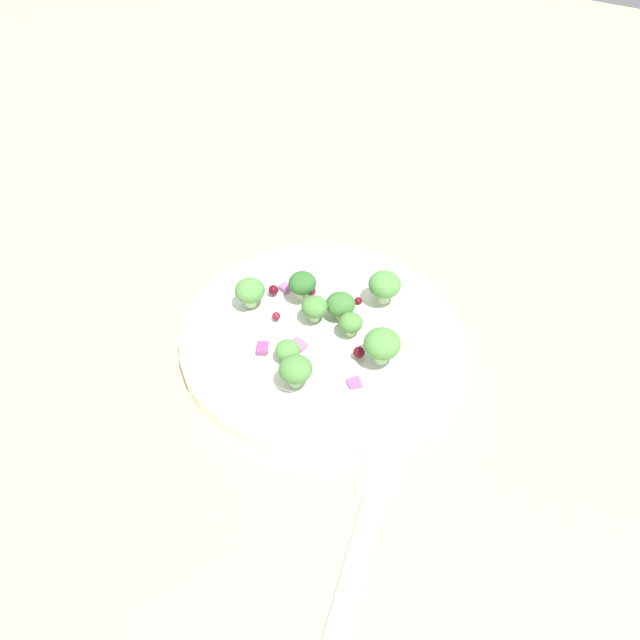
{
  "coord_description": "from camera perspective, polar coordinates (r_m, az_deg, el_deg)",
  "views": [
    {
      "loc": [
        17.66,
        -35.21,
        41.87
      ],
      "look_at": [
        -1.26,
        -0.73,
        2.7
      ],
      "focal_mm": 37.96,
      "sensor_mm": 36.0,
      "label": 1
    }
  ],
  "objects": [
    {
      "name": "broccoli_floret_7",
      "position": [
        0.58,
        -1.5,
        3.09
      ],
      "size": [
        2.41,
        2.41,
        2.44
      ],
      "color": "#ADD18E",
      "rests_on": "plate"
    },
    {
      "name": "ground_plane",
      "position": [
        0.58,
        1.44,
        -2.56
      ],
      "size": [
        180.0,
        180.0,
        2.0
      ],
      "primitive_type": "cube",
      "color": "tan"
    },
    {
      "name": "cranberry_3",
      "position": [
        0.55,
        6.27,
        -2.47
      ],
      "size": [
        0.78,
        0.78,
        0.78
      ],
      "primitive_type": "sphere",
      "color": "#4C0A14",
      "rests_on": "plate"
    },
    {
      "name": "plate",
      "position": [
        0.57,
        0.0,
        -1.31
      ],
      "size": [
        23.46,
        23.46,
        1.7
      ],
      "color": "white",
      "rests_on": "ground_plane"
    },
    {
      "name": "cranberry_2",
      "position": [
        0.59,
        -0.69,
        2.45
      ],
      "size": [
        0.71,
        0.71,
        0.71
      ],
      "primitive_type": "sphere",
      "color": "maroon",
      "rests_on": "plate"
    },
    {
      "name": "broccoli_floret_0",
      "position": [
        0.58,
        5.47,
        2.95
      ],
      "size": [
        2.81,
        2.81,
        2.84
      ],
      "color": "#9EC684",
      "rests_on": "plate"
    },
    {
      "name": "broccoli_floret_4",
      "position": [
        0.57,
        1.73,
        1.29
      ],
      "size": [
        2.49,
        2.49,
        2.52
      ],
      "color": "#9EC684",
      "rests_on": "plate"
    },
    {
      "name": "broccoli_floret_6",
      "position": [
        0.58,
        -5.93,
        2.45
      ],
      "size": [
        2.59,
        2.59,
        2.63
      ],
      "color": "#ADD18E",
      "rests_on": "plate"
    },
    {
      "name": "onion_bit_0",
      "position": [
        0.55,
        -4.87,
        -2.35
      ],
      "size": [
        1.39,
        1.5,
        0.39
      ],
      "primitive_type": "cube",
      "rotation": [
        0.0,
        0.0,
        0.48
      ],
      "color": "#843D75",
      "rests_on": "plate"
    },
    {
      "name": "broccoli_floret_1",
      "position": [
        0.52,
        5.26,
        -2.06
      ],
      "size": [
        2.91,
        2.91,
        2.95
      ],
      "color": "#9EC684",
      "rests_on": "plate"
    },
    {
      "name": "onion_bit_1",
      "position": [
        0.53,
        2.9,
        -5.32
      ],
      "size": [
        1.44,
        1.44,
        0.33
      ],
      "primitive_type": "cube",
      "rotation": [
        0.0,
        0.0,
        0.79
      ],
      "color": "#934C84",
      "rests_on": "plate"
    },
    {
      "name": "fork",
      "position": [
        0.46,
        3.0,
        -19.4
      ],
      "size": [
        5.59,
        18.57,
        0.5
      ],
      "color": "silver",
      "rests_on": "ground_plane"
    },
    {
      "name": "broccoli_floret_5",
      "position": [
        0.54,
        -2.74,
        -2.59
      ],
      "size": [
        1.98,
        1.98,
        2.01
      ],
      "color": "#8EB77A",
      "rests_on": "plate"
    },
    {
      "name": "broccoli_floret_2",
      "position": [
        0.55,
        2.82,
        0.01
      ],
      "size": [
        1.98,
        1.98,
        2.01
      ],
      "color": "#ADD18E",
      "rests_on": "plate"
    },
    {
      "name": "broccoli_floret_8",
      "position": [
        0.56,
        -0.36,
        1.2
      ],
      "size": [
        2.21,
        2.21,
        2.23
      ],
      "color": "#9EC684",
      "rests_on": "plate"
    },
    {
      "name": "cranberry_5",
      "position": [
        0.59,
        -3.95,
        2.55
      ],
      "size": [
        0.89,
        0.89,
        0.89
      ],
      "primitive_type": "sphere",
      "color": "#4C0A14",
      "rests_on": "plate"
    },
    {
      "name": "broccoli_floret_3",
      "position": [
        0.51,
        -2.16,
        -4.18
      ],
      "size": [
        2.57,
        2.57,
        2.6
      ],
      "color": "#8EB77A",
      "rests_on": "plate"
    },
    {
      "name": "dressing_pool",
      "position": [
        0.57,
        0.0,
        -1.01
      ],
      "size": [
        13.61,
        13.61,
        0.2
      ],
      "primitive_type": "cylinder",
      "color": "white",
      "rests_on": "plate"
    },
    {
      "name": "cranberry_1",
      "position": [
        0.54,
        3.3,
        -2.73
      ],
      "size": [
        0.95,
        0.95,
        0.95
      ],
      "primitive_type": "sphere",
      "color": "#4C0A14",
      "rests_on": "plate"
    },
    {
      "name": "cranberry_4",
      "position": [
        0.59,
        3.41,
        1.55
      ],
      "size": [
        0.7,
        0.7,
        0.7
      ],
      "primitive_type": "sphere",
      "color": "#4C0A14",
      "rests_on": "plate"
    },
    {
      "name": "onion_bit_3",
      "position": [
        0.6,
        -2.94,
        2.79
      ],
      "size": [
        1.1,
        1.01,
        0.39
      ],
      "primitive_type": "cube",
      "rotation": [
        0.0,
        0.0,
        2.95
      ],
      "color": "#A35B93",
      "rests_on": "plate"
    },
    {
      "name": "cranberry_0",
      "position": [
        0.57,
        -3.71,
        0.33
      ],
      "size": [
        0.72,
        0.72,
        0.72
      ],
      "primitive_type": "sphere",
      "color": "maroon",
      "rests_on": "plate"
    },
    {
      "name": "onion_bit_2",
      "position": [
        0.55,
        -1.8,
        -2.03
      ],
      "size": [
        1.44,
        1.15,
        0.37
      ],
      "primitive_type": "cube",
      "rotation": [
        0.0,
        0.0,
        1.31
      ],
      "color": "#A35B93",
      "rests_on": "plate"
    }
  ]
}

